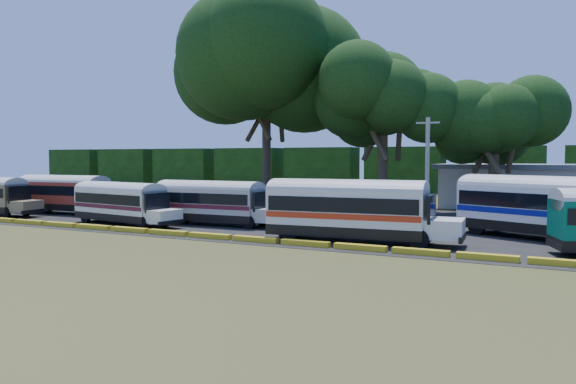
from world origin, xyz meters
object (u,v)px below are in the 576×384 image
at_px(bus_red, 66,192).
at_px(bus_cream_west, 121,201).
at_px(tree_west, 266,61).
at_px(bus_white_red, 351,207).

xyz_separation_m(bus_red, bus_cream_west, (9.27, -3.49, -0.16)).
distance_m(bus_cream_west, tree_west, 20.44).
bearing_deg(tree_west, bus_white_red, -49.24).
bearing_deg(bus_red, bus_cream_west, -22.82).
relative_size(bus_red, tree_west, 0.52).
height_order(bus_red, tree_west, tree_west).
relative_size(bus_cream_west, tree_west, 0.48).
distance_m(bus_white_red, tree_west, 25.28).
distance_m(bus_cream_west, bus_white_red, 16.93).
xyz_separation_m(bus_red, bus_white_red, (26.18, -4.00, 0.12)).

